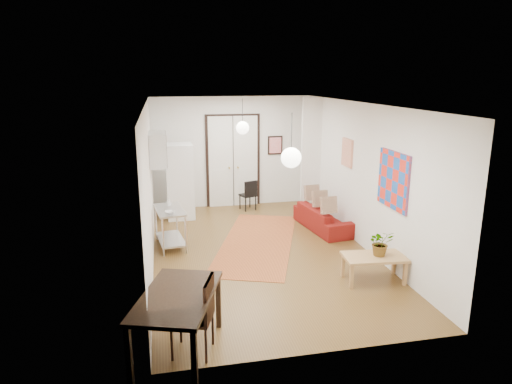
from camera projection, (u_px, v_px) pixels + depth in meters
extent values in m
plane|color=brown|center=(261.00, 252.00, 9.10)|extent=(7.00, 7.00, 0.00)
cube|color=silver|center=(262.00, 104.00, 8.38)|extent=(4.20, 7.00, 0.02)
cube|color=white|center=(233.00, 152.00, 12.06)|extent=(4.20, 0.02, 2.90)
cube|color=white|center=(325.00, 246.00, 5.42)|extent=(4.20, 0.02, 2.90)
cube|color=white|center=(149.00, 186.00, 8.32)|extent=(0.02, 7.00, 2.90)
cube|color=white|center=(363.00, 176.00, 9.16)|extent=(0.02, 7.00, 2.90)
cube|color=silver|center=(233.00, 162.00, 12.08)|extent=(1.44, 0.06, 2.50)
cube|color=white|center=(311.00, 156.00, 11.52)|extent=(0.50, 0.10, 2.90)
cube|color=silver|center=(158.00, 149.00, 9.67)|extent=(0.35, 1.00, 0.70)
cube|color=red|center=(393.00, 180.00, 7.92)|extent=(0.05, 1.00, 1.00)
cube|color=#F4E5CB|center=(347.00, 153.00, 9.82)|extent=(0.05, 0.50, 0.60)
cube|color=red|center=(275.00, 145.00, 12.22)|extent=(0.40, 0.03, 0.50)
cube|color=olive|center=(151.00, 144.00, 10.10)|extent=(0.03, 0.44, 0.54)
sphere|color=white|center=(243.00, 128.00, 10.44)|extent=(0.30, 0.30, 0.30)
cylinder|color=black|center=(242.00, 110.00, 10.34)|extent=(0.01, 0.01, 0.50)
sphere|color=white|center=(291.00, 158.00, 6.64)|extent=(0.30, 0.30, 0.30)
cylinder|color=black|center=(292.00, 130.00, 6.54)|extent=(0.01, 0.01, 0.50)
cube|color=#B0582C|center=(258.00, 242.00, 9.61)|extent=(2.60, 4.03, 0.01)
imported|color=maroon|center=(323.00, 218.00, 10.40)|extent=(0.94, 1.86, 0.52)
cube|color=tan|center=(374.00, 257.00, 7.70)|extent=(1.08, 0.67, 0.05)
cube|color=tan|center=(354.00, 278.00, 7.45)|extent=(0.06, 0.06, 0.41)
cube|color=tan|center=(405.00, 273.00, 7.63)|extent=(0.06, 0.06, 0.41)
cube|color=tan|center=(343.00, 266.00, 7.88)|extent=(0.06, 0.06, 0.41)
cube|color=tan|center=(392.00, 262.00, 8.07)|extent=(0.06, 0.06, 0.41)
imported|color=#2A5928|center=(381.00, 243.00, 7.66)|extent=(0.43, 0.38, 0.45)
cube|color=silver|center=(169.00, 210.00, 9.19)|extent=(0.66, 1.11, 0.03)
cube|color=silver|center=(171.00, 239.00, 9.35)|extent=(0.62, 1.06, 0.03)
cylinder|color=silver|center=(159.00, 237.00, 8.79)|extent=(0.04, 0.04, 0.78)
cylinder|color=silver|center=(183.00, 235.00, 8.88)|extent=(0.04, 0.04, 0.78)
cylinder|color=silver|center=(159.00, 222.00, 9.70)|extent=(0.04, 0.04, 0.78)
cylinder|color=silver|center=(180.00, 220.00, 9.79)|extent=(0.04, 0.04, 0.78)
imported|color=white|center=(170.00, 212.00, 8.90)|extent=(0.24, 0.24, 0.05)
imported|color=teal|center=(169.00, 202.00, 9.41)|extent=(0.10, 0.09, 0.17)
cube|color=white|center=(180.00, 181.00, 11.08)|extent=(0.66, 0.66, 1.83)
cube|color=black|center=(177.00, 297.00, 5.57)|extent=(1.27, 1.67, 0.05)
cube|color=black|center=(147.00, 364.00, 4.94)|extent=(0.08, 0.08, 0.76)
cube|color=black|center=(215.00, 355.00, 5.09)|extent=(0.08, 0.08, 0.76)
cube|color=black|center=(149.00, 303.00, 6.25)|extent=(0.08, 0.08, 0.76)
cube|color=black|center=(203.00, 298.00, 6.39)|extent=(0.08, 0.08, 0.76)
cube|color=#361C11|center=(192.00, 318.00, 5.68)|extent=(0.61, 0.59, 0.04)
cube|color=#361C11|center=(190.00, 290.00, 5.82)|extent=(0.18, 0.45, 0.51)
cylinder|color=#361C11|center=(177.00, 346.00, 5.49)|extent=(0.03, 0.03, 0.49)
cylinder|color=#361C11|center=(211.00, 343.00, 5.57)|extent=(0.03, 0.03, 0.49)
cylinder|color=#361C11|center=(176.00, 328.00, 5.90)|extent=(0.03, 0.03, 0.49)
cylinder|color=#361C11|center=(207.00, 324.00, 5.98)|extent=(0.03, 0.03, 0.49)
cube|color=#361C11|center=(192.00, 318.00, 5.68)|extent=(0.61, 0.59, 0.04)
cube|color=#361C11|center=(190.00, 290.00, 5.82)|extent=(0.18, 0.45, 0.51)
cylinder|color=#361C11|center=(177.00, 346.00, 5.49)|extent=(0.03, 0.03, 0.49)
cylinder|color=#361C11|center=(211.00, 343.00, 5.57)|extent=(0.03, 0.03, 0.49)
cylinder|color=#361C11|center=(176.00, 328.00, 5.90)|extent=(0.03, 0.03, 0.49)
cylinder|color=#361C11|center=(207.00, 324.00, 5.98)|extent=(0.03, 0.03, 0.49)
cube|color=black|center=(248.00, 195.00, 11.88)|extent=(0.46, 0.46, 0.04)
cube|color=black|center=(247.00, 186.00, 11.98)|extent=(0.36, 0.16, 0.39)
cylinder|color=black|center=(243.00, 204.00, 11.75)|extent=(0.03, 0.03, 0.39)
cylinder|color=black|center=(255.00, 204.00, 11.81)|extent=(0.03, 0.03, 0.39)
cylinder|color=black|center=(241.00, 201.00, 12.04)|extent=(0.03, 0.03, 0.39)
cylinder|color=black|center=(252.00, 201.00, 12.10)|extent=(0.03, 0.03, 0.39)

